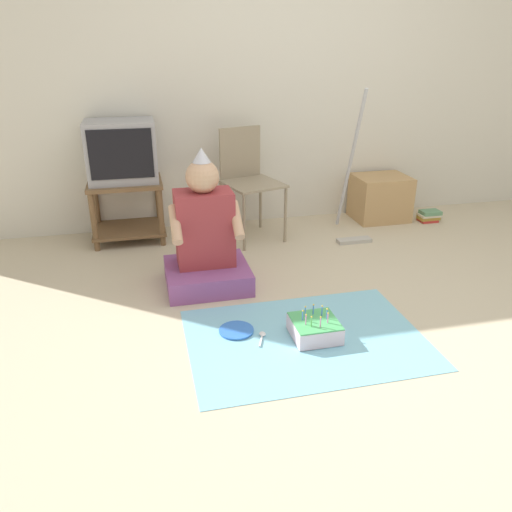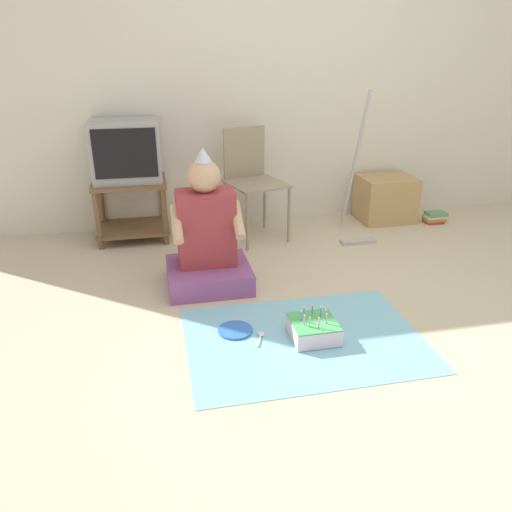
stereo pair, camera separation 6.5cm
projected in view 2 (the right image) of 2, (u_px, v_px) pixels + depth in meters
The scene contains 13 objects.
ground_plane at pixel (376, 333), 2.78m from camera, with size 16.00×16.00×0.00m, color beige.
wall_back at pixel (286, 71), 4.13m from camera, with size 6.40×0.06×2.55m.
tv_stand at pixel (132, 204), 4.03m from camera, with size 0.57×0.46×0.49m.
tv at pixel (126, 151), 3.87m from camera, with size 0.52×0.40×0.47m.
folding_chair at pixel (251, 175), 4.00m from camera, with size 0.52×0.54×0.88m.
cardboard_box_stack at pixel (385, 199), 4.49m from camera, with size 0.47×0.39×0.40m.
dust_mop at pixel (356, 198), 3.99m from camera, with size 0.28×0.43×1.19m.
book_pile at pixel (435, 217), 4.47m from camera, with size 0.19×0.13×0.10m.
person_seated at pixel (207, 241), 3.25m from camera, with size 0.54×0.50×0.91m.
party_cloth at pixel (304, 339), 2.73m from camera, with size 1.28×0.91×0.01m.
birthday_cake at pixel (313, 329), 2.72m from camera, with size 0.25×0.25×0.16m.
paper_plate at pixel (235, 330), 2.80m from camera, with size 0.20×0.20×0.01m.
plastic_spoon_near at pixel (261, 336), 2.74m from camera, with size 0.07×0.14×0.01m.
Camera 2 is at (-1.15, -2.20, 1.50)m, focal length 35.00 mm.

